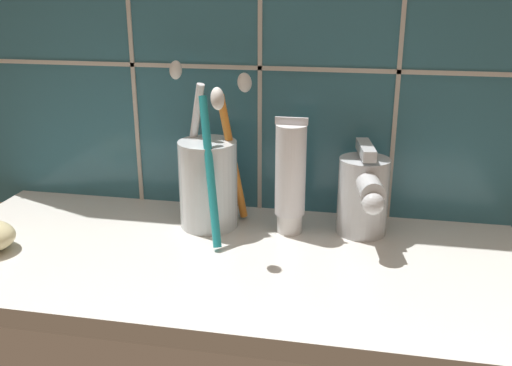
{
  "coord_description": "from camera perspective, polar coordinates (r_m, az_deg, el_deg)",
  "views": [
    {
      "loc": [
        13.94,
        -52.03,
        28.47
      ],
      "look_at": [
        3.19,
        2.8,
        9.04
      ],
      "focal_mm": 40.0,
      "sensor_mm": 36.0,
      "label": 1
    }
  ],
  "objects": [
    {
      "name": "tile_wall_backsplash",
      "position": [
        0.68,
        -0.81,
        16.7
      ],
      "size": [
        72.69,
        1.72,
        51.07
      ],
      "color": "#336B7F",
      "rests_on": "ground"
    },
    {
      "name": "toothbrush_cup",
      "position": [
        0.65,
        -4.77,
        0.34
      ],
      "size": [
        10.68,
        12.95,
        18.61
      ],
      "color": "silver",
      "rests_on": "sink_counter"
    },
    {
      "name": "toothpaste_tube",
      "position": [
        0.63,
        3.46,
        0.61
      ],
      "size": [
        3.55,
        3.38,
        13.2
      ],
      "color": "white",
      "rests_on": "sink_counter"
    },
    {
      "name": "sink_counter",
      "position": [
        0.6,
        -3.51,
        -7.89
      ],
      "size": [
        62.69,
        28.07,
        2.0
      ],
      "primitive_type": "cube",
      "color": "silver",
      "rests_on": "ground"
    },
    {
      "name": "sink_faucet",
      "position": [
        0.64,
        10.74,
        -1.06
      ],
      "size": [
        5.58,
        10.53,
        10.27
      ],
      "rotation": [
        0.0,
        0.0,
        -1.41
      ],
      "color": "silver",
      "rests_on": "sink_counter"
    }
  ]
}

